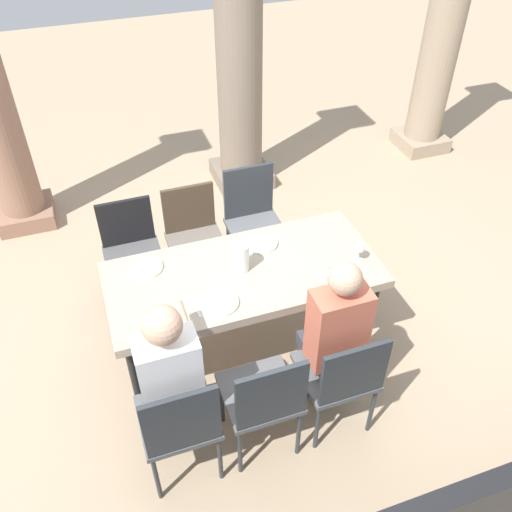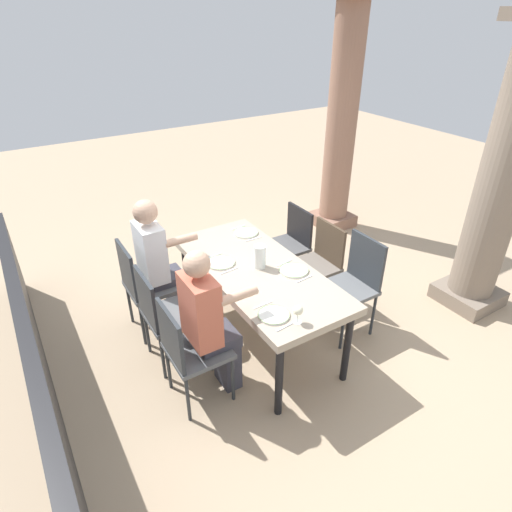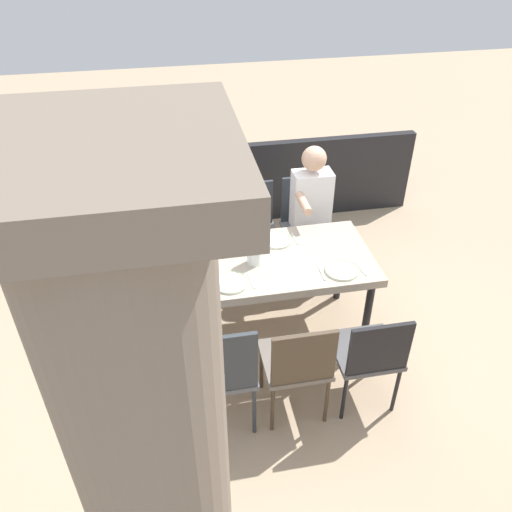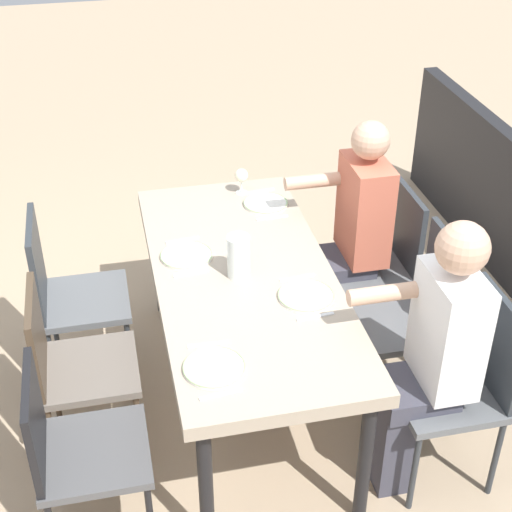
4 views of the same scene
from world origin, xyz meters
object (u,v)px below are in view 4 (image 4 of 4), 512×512
chair_west_south (465,378)px  chair_east_north (66,291)px  diner_man_white (431,352)px  water_pitcher (239,259)px  plate_3 (266,203)px  plate_2 (187,255)px  dining_table (244,286)px  chair_west_north (73,446)px  chair_east_south (382,256)px  plate_1 (306,295)px  plate_0 (214,367)px  diner_woman_green (351,232)px  chair_mid_north (70,362)px  chair_mid_south (419,309)px  wine_glass_3 (241,176)px

chair_west_south → chair_east_north: 1.95m
diner_man_white → water_pitcher: diner_man_white is taller
plate_3 → plate_2: bearing=130.7°
chair_west_south → plate_3: size_ratio=3.91×
water_pitcher → diner_man_white: bearing=-133.4°
dining_table → chair_west_north: bearing=128.3°
chair_east_south → plate_1: bearing=134.5°
plate_0 → plate_2: size_ratio=0.99×
plate_2 → plate_3: same height
dining_table → plate_1: 0.34m
diner_woman_green → plate_2: size_ratio=5.20×
chair_mid_north → chair_east_north: 0.51m
chair_east_north → diner_woman_green: bearing=-89.9°
chair_mid_south → plate_3: (0.77, 0.59, 0.24)m
chair_mid_north → wine_glass_3: wine_glass_3 is taller
chair_east_north → chair_mid_south: bearing=-106.8°
chair_east_south → diner_man_white: bearing=170.0°
chair_west_north → chair_east_south: (1.01, -1.66, 0.02)m
plate_0 → plate_2: 0.83m
plate_2 → wine_glass_3: size_ratio=1.73×
chair_east_north → water_pitcher: water_pitcher is taller
chair_east_south → plate_2: bearing=97.9°
plate_2 → water_pitcher: bearing=-134.3°
chair_east_south → diner_woman_green: bearing=89.1°
dining_table → chair_west_north: chair_west_north is taller
chair_west_south → chair_east_south: (1.01, 0.00, -0.01)m
chair_east_north → plate_2: 0.65m
chair_east_south → plate_3: chair_east_south is taller
chair_east_north → water_pitcher: bearing=-113.9°
plate_0 → wine_glass_3: wine_glass_3 is taller
chair_east_north → plate_0: chair_east_north is taller
chair_west_south → diner_woman_green: size_ratio=0.71×
chair_mid_south → plate_2: 1.16m
chair_east_south → water_pitcher: (-0.36, 0.86, 0.33)m
chair_mid_south → wine_glass_3: (0.93, 0.69, 0.33)m
dining_table → chair_west_south: (-0.65, -0.84, -0.16)m
wine_glass_3 → chair_east_south: bearing=-121.8°
chair_mid_north → chair_east_south: 1.74m
chair_east_north → plate_0: (-0.97, -0.59, 0.22)m
chair_east_north → plate_3: chair_east_north is taller
chair_mid_south → plate_0: bearing=113.5°
chair_east_south → plate_1: size_ratio=3.59×
plate_1 → water_pitcher: bearing=48.2°
diner_man_white → wine_glass_3: size_ratio=9.08×
chair_mid_south → plate_3: chair_mid_south is taller
diner_woman_green → water_pitcher: size_ratio=6.31×
chair_mid_north → plate_2: chair_mid_north is taller
chair_mid_north → plate_2: size_ratio=3.48×
chair_mid_south → chair_east_south: bearing=0.1°
plate_1 → plate_3: bearing=-1.0°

